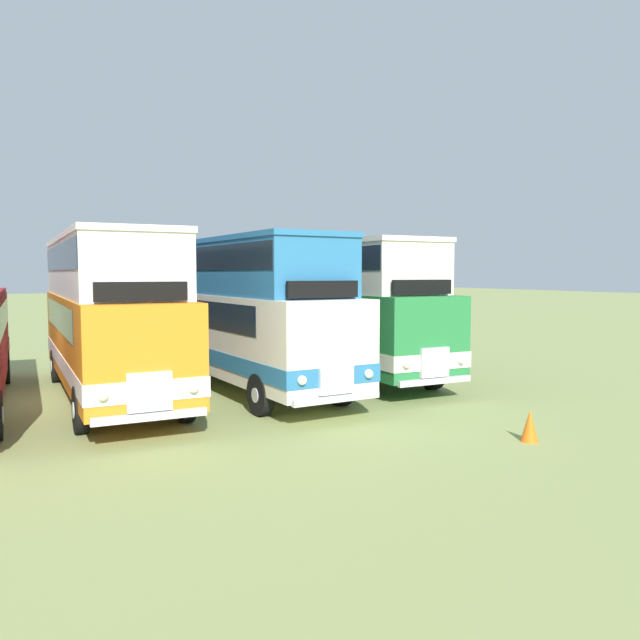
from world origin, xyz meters
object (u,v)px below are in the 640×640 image
(bus_fourth_in_row, at_px, (108,309))
(bus_sixth_in_row, at_px, (339,303))
(bus_fifth_in_row, at_px, (237,306))
(cone_near_end, at_px, (530,426))

(bus_fourth_in_row, height_order, bus_sixth_in_row, same)
(bus_fifth_in_row, height_order, cone_near_end, bus_fifth_in_row)
(bus_fifth_in_row, bearing_deg, bus_fourth_in_row, -178.15)
(bus_fifth_in_row, bearing_deg, cone_near_end, -71.10)
(bus_sixth_in_row, relative_size, cone_near_end, 16.29)
(cone_near_end, bearing_deg, bus_fourth_in_row, 128.05)
(bus_sixth_in_row, bearing_deg, bus_fourth_in_row, -175.59)
(bus_fourth_in_row, relative_size, cone_near_end, 16.42)
(bus_fourth_in_row, xyz_separation_m, bus_fifth_in_row, (3.84, 0.12, 0.00))
(bus_fourth_in_row, distance_m, bus_fifth_in_row, 3.85)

